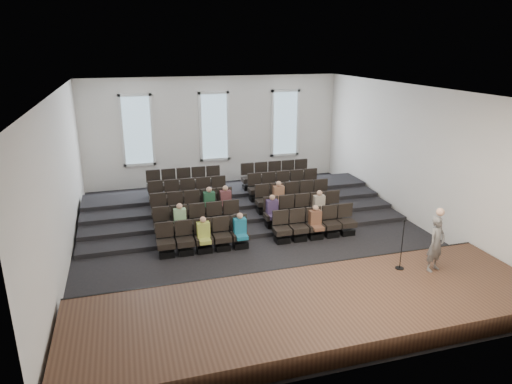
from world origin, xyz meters
TOP-DOWN VIEW (x-y plane):
  - ground at (0.00, 0.00)m, footprint 14.00×14.00m
  - ceiling at (0.00, 0.00)m, footprint 12.00×14.00m
  - wall_back at (0.00, 7.02)m, footprint 12.00×0.04m
  - wall_front at (0.00, -7.02)m, footprint 12.00×0.04m
  - wall_left at (-6.02, 0.00)m, footprint 0.04×14.00m
  - wall_right at (6.02, 0.00)m, footprint 0.04×14.00m
  - stage at (0.00, -5.10)m, footprint 11.80×3.60m
  - stage_lip at (0.00, -3.33)m, footprint 11.80×0.06m
  - risers at (0.00, 3.17)m, footprint 11.80×4.80m
  - seating_rows at (-0.00, 1.54)m, footprint 6.80×4.70m
  - windows at (0.00, 6.95)m, footprint 8.44×0.10m
  - audience at (-0.08, 0.45)m, footprint 5.45×2.64m
  - speaker at (3.68, -4.54)m, footprint 0.65×0.53m
  - mic_stand at (2.86, -4.22)m, footprint 0.24×0.24m

SIDE VIEW (x-z plane):
  - ground at x=0.00m, z-range 0.00..0.00m
  - risers at x=0.00m, z-range -0.10..0.50m
  - stage at x=0.00m, z-range 0.00..0.50m
  - stage_lip at x=0.00m, z-range -0.01..0.51m
  - seating_rows at x=0.00m, z-range -0.15..1.52m
  - audience at x=-0.08m, z-range 0.28..1.38m
  - mic_stand at x=2.86m, z-range 0.21..1.64m
  - speaker at x=3.68m, z-range 0.50..2.05m
  - wall_back at x=0.00m, z-range 0.00..5.00m
  - wall_front at x=0.00m, z-range 0.00..5.00m
  - wall_left at x=-6.02m, z-range 0.00..5.00m
  - wall_right at x=6.02m, z-range 0.00..5.00m
  - windows at x=0.00m, z-range 1.08..4.32m
  - ceiling at x=0.00m, z-range 5.00..5.02m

